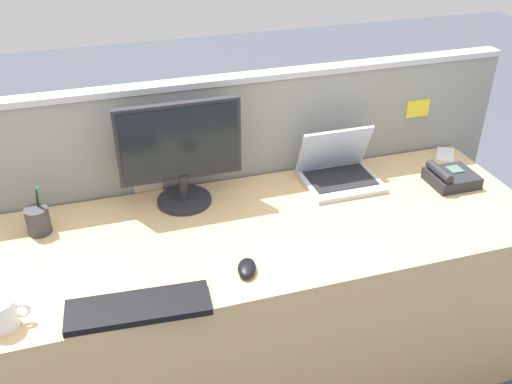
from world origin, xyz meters
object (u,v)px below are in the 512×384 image
at_px(computer_mouse_right_hand, 247,268).
at_px(laptop, 338,169).
at_px(coffee_mug, 2,314).
at_px(desk_phone, 450,177).
at_px(desktop_monitor, 180,150).
at_px(pen_cup, 38,220).
at_px(cell_phone_white_slab, 445,155).
at_px(keyboard_main, 139,307).

bearing_deg(computer_mouse_right_hand, laptop, 61.20).
bearing_deg(coffee_mug, desk_phone, 11.07).
height_order(desktop_monitor, pen_cup, desktop_monitor).
bearing_deg(coffee_mug, laptop, 21.36).
distance_m(desk_phone, pen_cup, 1.60).
xyz_separation_m(desk_phone, coffee_mug, (-1.69, -0.33, 0.02)).
height_order(desktop_monitor, laptop, desktop_monitor).
xyz_separation_m(desktop_monitor, coffee_mug, (-0.62, -0.52, -0.18)).
bearing_deg(desk_phone, coffee_mug, -168.93).
relative_size(pen_cup, cell_phone_white_slab, 1.33).
xyz_separation_m(laptop, cell_phone_white_slab, (0.55, 0.06, -0.05)).
bearing_deg(pen_cup, desktop_monitor, 6.11).
bearing_deg(coffee_mug, pen_cup, 78.75).
height_order(desk_phone, keyboard_main, desk_phone).
xyz_separation_m(pen_cup, cell_phone_white_slab, (1.72, 0.09, -0.05)).
bearing_deg(pen_cup, computer_mouse_right_hand, -33.98).
bearing_deg(coffee_mug, computer_mouse_right_hand, 2.28).
height_order(laptop, computer_mouse_right_hand, laptop).
relative_size(cell_phone_white_slab, coffee_mug, 1.06).
relative_size(laptop, cell_phone_white_slab, 2.24).
bearing_deg(pen_cup, cell_phone_white_slab, 2.90).
bearing_deg(pen_cup, keyboard_main, -60.86).
distance_m(desktop_monitor, keyboard_main, 0.65).
bearing_deg(coffee_mug, cell_phone_white_slab, 16.88).
distance_m(desk_phone, computer_mouse_right_hand, 1.00).
distance_m(cell_phone_white_slab, coffee_mug, 1.89).
xyz_separation_m(laptop, desk_phone, (0.42, -0.16, -0.02)).
distance_m(laptop, computer_mouse_right_hand, 0.70).
bearing_deg(keyboard_main, pen_cup, 123.53).
relative_size(desktop_monitor, coffee_mug, 3.64).
height_order(computer_mouse_right_hand, cell_phone_white_slab, computer_mouse_right_hand).
relative_size(desk_phone, keyboard_main, 0.43).
bearing_deg(desk_phone, laptop, 158.89).
distance_m(laptop, keyboard_main, 1.04).
xyz_separation_m(desktop_monitor, computer_mouse_right_hand, (0.11, -0.49, -0.21)).
bearing_deg(computer_mouse_right_hand, keyboard_main, -147.92).
bearing_deg(computer_mouse_right_hand, pen_cup, 165.91).
relative_size(desk_phone, cell_phone_white_slab, 1.36).
relative_size(keyboard_main, pen_cup, 2.37).
xyz_separation_m(computer_mouse_right_hand, cell_phone_white_slab, (1.07, 0.52, -0.01)).
bearing_deg(desktop_monitor, computer_mouse_right_hand, -77.24).
distance_m(desktop_monitor, computer_mouse_right_hand, 0.54).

